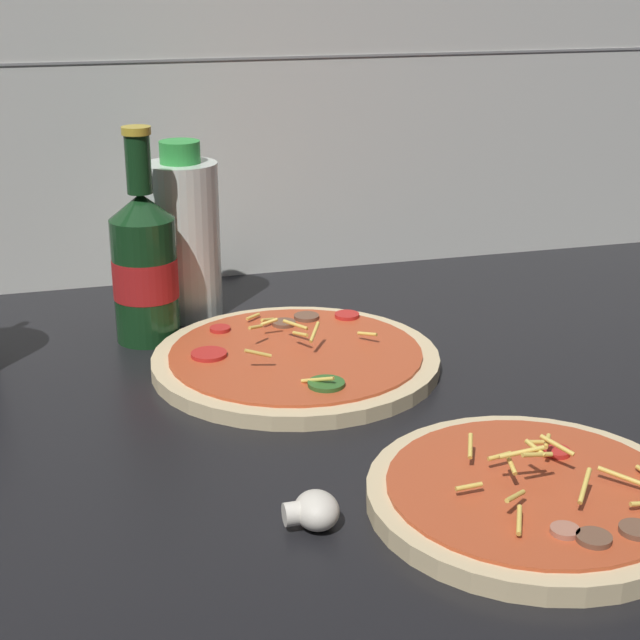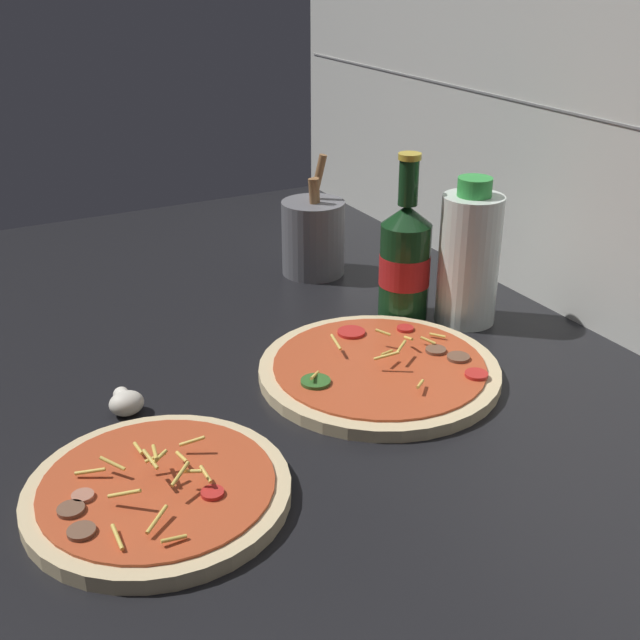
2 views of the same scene
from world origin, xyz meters
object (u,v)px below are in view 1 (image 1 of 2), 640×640
(oil_bottle, at_px, (184,237))
(mushroom_left, at_px, (314,511))
(pizza_near, at_px, (532,496))
(pizza_far, at_px, (296,359))
(beer_bottle, at_px, (145,265))

(oil_bottle, xyz_separation_m, mushroom_left, (0.02, -0.48, -0.08))
(pizza_near, xyz_separation_m, mushroom_left, (-0.17, 0.02, 0.00))
(pizza_near, bearing_deg, pizza_far, 108.83)
(pizza_near, distance_m, oil_bottle, 0.54)
(pizza_far, relative_size, mushroom_left, 7.13)
(oil_bottle, relative_size, mushroom_left, 4.95)
(beer_bottle, relative_size, mushroom_left, 5.65)
(pizza_far, distance_m, oil_bottle, 0.22)
(pizza_far, height_order, beer_bottle, beer_bottle)
(beer_bottle, distance_m, oil_bottle, 0.09)
(pizza_far, bearing_deg, mushroom_left, -101.64)
(pizza_far, distance_m, beer_bottle, 0.20)
(oil_bottle, bearing_deg, beer_bottle, -127.36)
(pizza_near, relative_size, pizza_far, 0.86)
(oil_bottle, distance_m, mushroom_left, 0.49)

